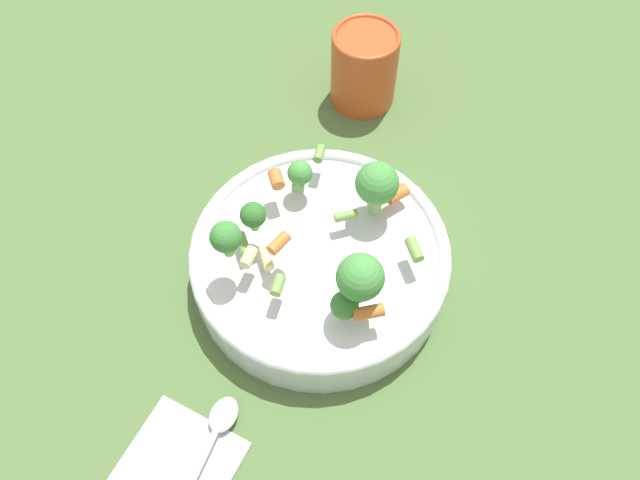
# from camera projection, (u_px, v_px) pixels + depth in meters

# --- Properties ---
(ground_plane) EXTENTS (3.00, 3.00, 0.00)m
(ground_plane) POSITION_uv_depth(u_px,v_px,m) (320.00, 273.00, 0.68)
(ground_plane) COLOR #4C6B38
(bowl) EXTENTS (0.27, 0.27, 0.05)m
(bowl) POSITION_uv_depth(u_px,v_px,m) (320.00, 260.00, 0.66)
(bowl) COLOR silver
(bowl) RESTS_ON ground_plane
(pasta_salad) EXTENTS (0.20, 0.21, 0.08)m
(pasta_salad) POSITION_uv_depth(u_px,v_px,m) (336.00, 229.00, 0.60)
(pasta_salad) COLOR #8CB766
(pasta_salad) RESTS_ON bowl
(cup) EXTENTS (0.08, 0.08, 0.10)m
(cup) POSITION_uv_depth(u_px,v_px,m) (364.00, 67.00, 0.79)
(cup) COLOR #CC4C23
(cup) RESTS_ON ground_plane
(spoon) EXTENTS (0.11, 0.16, 0.01)m
(spoon) POSITION_uv_depth(u_px,v_px,m) (206.00, 452.00, 0.57)
(spoon) COLOR silver
(spoon) RESTS_ON napkin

